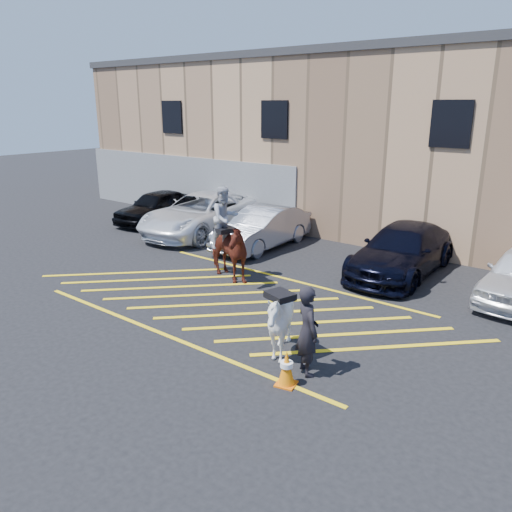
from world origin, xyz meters
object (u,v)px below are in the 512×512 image
Objects in this scene: car_black_suv at (157,207)px; traffic_cone at (287,368)px; car_white_pickup at (202,214)px; car_silver_sedan at (263,228)px; car_blue_suv at (402,250)px; handler at (308,331)px; mounted_bay at (225,243)px; saddled_white at (280,323)px.

traffic_cone is (12.51, -7.73, -0.37)m from car_black_suv.
car_black_suv is at bearing 172.04° from car_white_pickup.
traffic_cone is at bearing -51.58° from car_silver_sedan.
car_black_suv reaches higher than traffic_cone.
car_blue_suv reaches higher than traffic_cone.
car_silver_sedan is 9.25m from handler.
mounted_bay reaches higher than handler.
handler is (9.53, -6.92, 0.09)m from car_white_pickup.
car_black_suv is 14.43m from handler.
car_black_suv is 0.82× the size of car_blue_suv.
traffic_cone is (0.76, -0.82, -0.44)m from saddled_white.
car_white_pickup is 11.78m from handler.
mounted_bay reaches higher than car_blue_suv.
saddled_white is (4.20, -3.05, -0.36)m from mounted_bay.
car_blue_suv is 2.84× the size of handler.
handler is at bearing -48.79° from car_silver_sedan.
car_silver_sedan reaches higher than car_black_suv.
saddled_white is at bearing 132.56° from traffic_cone.
car_blue_suv is at bearing 1.84° from car_silver_sedan.
mounted_bay is 1.64× the size of saddled_white.
saddled_white reaches higher than traffic_cone.
car_white_pickup reaches higher than saddled_white.
mounted_bay is at bearing -137.92° from car_blue_suv.
car_white_pickup reaches higher than traffic_cone.
car_silver_sedan is 5.36m from car_blue_suv.
mounted_bay is at bearing 144.06° from saddled_white.
car_white_pickup reaches higher than car_silver_sedan.
car_white_pickup is at bearing 179.80° from car_blue_suv.
car_white_pickup reaches higher than car_black_suv.
car_white_pickup is 1.14× the size of car_blue_suv.
saddled_white reaches higher than car_black_suv.
car_white_pickup is at bearing 142.31° from saddled_white.
saddled_white is at bearing -35.94° from mounted_bay.
handler reaches higher than car_white_pickup.
handler is 1.06× the size of saddled_white.
mounted_bay is (-4.08, -3.87, 0.40)m from car_blue_suv.
car_silver_sedan is 1.58× the size of mounted_bay.
car_white_pickup is 8.23× the size of traffic_cone.
car_black_suv is 3.05m from car_white_pickup.
traffic_cone is at bearing -43.35° from car_white_pickup.
handler is 2.55× the size of traffic_cone.
car_silver_sedan is at bearing -7.10° from car_white_pickup.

